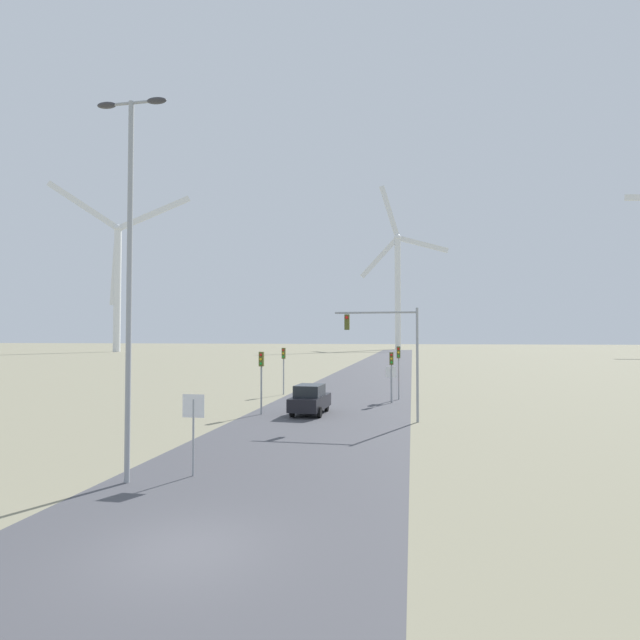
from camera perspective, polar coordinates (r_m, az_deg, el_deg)
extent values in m
plane|color=gray|center=(12.80, -15.33, -23.98)|extent=(600.00, 600.00, 0.00)
cube|color=#47474C|center=(59.11, 5.53, -6.55)|extent=(10.00, 240.00, 0.01)
cylinder|color=#93999E|center=(17.85, -20.98, 3.25)|extent=(0.18, 0.18, 12.77)
cylinder|color=#93999E|center=(19.46, -20.74, 22.18)|extent=(1.85, 0.10, 0.10)
ellipsoid|color=#333338|center=(19.91, -23.18, 21.62)|extent=(0.70, 0.32, 0.20)
ellipsoid|color=#333338|center=(19.03, -18.16, 22.72)|extent=(0.70, 0.32, 0.20)
cylinder|color=#93999E|center=(18.28, -14.28, -12.89)|extent=(0.07, 0.07, 2.64)
cube|color=white|center=(18.09, -14.27, -9.50)|extent=(0.81, 0.01, 0.81)
cube|color=red|center=(18.10, -14.25, -9.49)|extent=(0.76, 0.02, 0.76)
cylinder|color=#93999E|center=(37.76, 8.11, -7.39)|extent=(0.07, 0.07, 2.38)
cube|color=white|center=(37.66, 8.11, -5.94)|extent=(0.81, 0.01, 0.81)
cube|color=red|center=(37.68, 8.11, -5.94)|extent=(0.76, 0.02, 0.76)
cylinder|color=#93999E|center=(31.35, -6.73, -7.17)|extent=(0.11, 0.11, 3.86)
cube|color=#4C511E|center=(31.25, -6.71, -4.46)|extent=(0.28, 0.24, 0.90)
sphere|color=red|center=(31.11, -6.79, -3.97)|extent=(0.16, 0.16, 0.16)
sphere|color=gold|center=(31.12, -6.79, -4.47)|extent=(0.16, 0.16, 0.16)
sphere|color=green|center=(31.13, -6.79, -4.97)|extent=(0.16, 0.16, 0.16)
cylinder|color=#93999E|center=(36.79, 8.18, -6.53)|extent=(0.11, 0.11, 3.66)
cube|color=#4C511E|center=(36.70, 8.17, -4.38)|extent=(0.28, 0.24, 0.90)
sphere|color=red|center=(36.55, 8.16, -3.97)|extent=(0.16, 0.16, 0.16)
sphere|color=gold|center=(36.57, 8.16, -4.39)|extent=(0.16, 0.16, 0.16)
sphere|color=green|center=(36.58, 8.16, -4.81)|extent=(0.16, 0.16, 0.16)
cylinder|color=#93999E|center=(41.59, -4.18, -5.86)|extent=(0.11, 0.11, 3.87)
cube|color=#4C511E|center=(41.52, -4.18, -3.82)|extent=(0.28, 0.24, 0.90)
sphere|color=red|center=(41.38, -4.23, -3.45)|extent=(0.16, 0.16, 0.16)
sphere|color=gold|center=(41.39, -4.23, -3.82)|extent=(0.16, 0.16, 0.16)
sphere|color=green|center=(41.40, -4.23, -4.20)|extent=(0.16, 0.16, 0.16)
cylinder|color=#93999E|center=(38.75, 8.98, -6.00)|extent=(0.11, 0.11, 4.05)
cube|color=#4C511E|center=(38.67, 8.96, -3.67)|extent=(0.28, 0.24, 0.90)
sphere|color=red|center=(38.53, 8.96, -3.27)|extent=(0.16, 0.16, 0.16)
sphere|color=gold|center=(38.53, 8.96, -3.67)|extent=(0.16, 0.16, 0.16)
sphere|color=green|center=(38.54, 8.96, -4.08)|extent=(0.16, 0.16, 0.16)
cylinder|color=#93999E|center=(28.77, 11.07, -5.04)|extent=(0.14, 0.14, 6.45)
cylinder|color=#93999E|center=(28.83, 6.35, 0.86)|extent=(4.71, 0.12, 0.12)
cube|color=#4C511E|center=(28.97, 3.11, -0.25)|extent=(0.28, 0.24, 0.90)
sphere|color=red|center=(28.85, 3.07, 0.30)|extent=(0.18, 0.18, 0.18)
cube|color=black|center=(31.38, -1.14, -9.38)|extent=(2.01, 4.19, 0.80)
cube|color=#1E2328|center=(31.15, -1.20, -8.05)|extent=(1.67, 2.18, 0.70)
cylinder|color=black|center=(32.84, -2.13, -9.75)|extent=(0.22, 0.66, 0.66)
cylinder|color=black|center=(32.52, 0.76, -9.83)|extent=(0.22, 0.66, 0.66)
cylinder|color=black|center=(30.39, -3.19, -10.39)|extent=(0.22, 0.66, 0.66)
cylinder|color=black|center=(30.05, -0.07, -10.49)|extent=(0.22, 0.66, 0.66)
cylinder|color=silver|center=(168.28, -22.16, 3.20)|extent=(2.20, 2.20, 38.60)
sphere|color=silver|center=(171.02, -22.07, 9.66)|extent=(2.60, 2.60, 2.60)
cube|color=silver|center=(170.79, -18.32, 11.56)|extent=(20.16, 9.01, 12.26)
cube|color=silver|center=(174.45, -25.49, 11.74)|extent=(19.19, 8.59, 14.28)
cube|color=silver|center=(169.12, -22.34, 5.54)|extent=(2.97, 1.65, 23.52)
cylinder|color=silver|center=(187.58, 8.89, 3.03)|extent=(2.20, 2.20, 41.59)
sphere|color=silver|center=(190.48, 8.85, 9.28)|extent=(2.60, 2.60, 2.60)
cube|color=silver|center=(193.18, 11.77, 8.46)|extent=(18.56, 6.59, 5.98)
cube|color=silver|center=(191.78, 7.93, 12.23)|extent=(7.33, 2.86, 19.11)
cube|color=silver|center=(187.27, 6.79, 7.08)|extent=(13.90, 5.04, 15.56)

